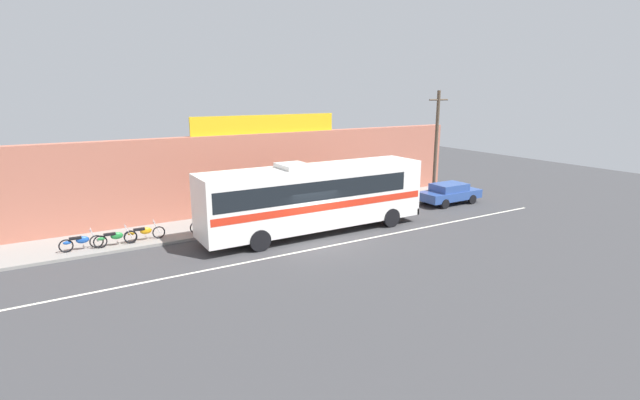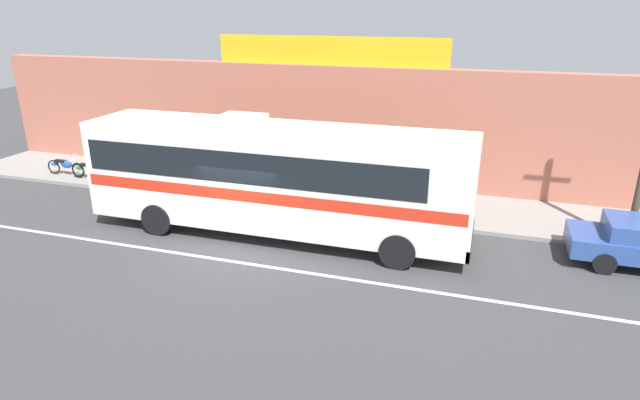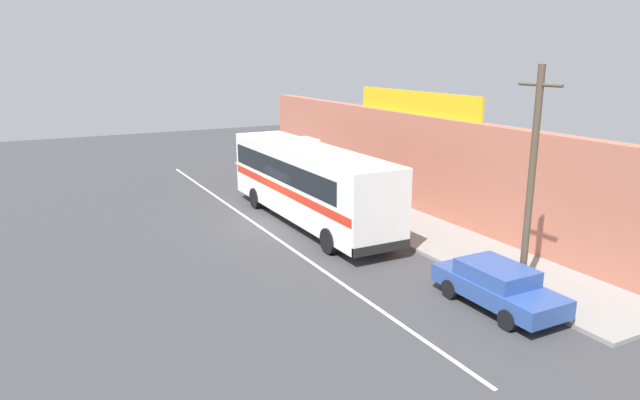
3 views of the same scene
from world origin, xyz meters
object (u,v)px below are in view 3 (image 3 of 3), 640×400
at_px(intercity_bus, 308,179).
at_px(utility_pole, 531,180).
at_px(pedestrian_near_shop, 377,190).
at_px(motorcycle_purple, 278,171).
at_px(motorcycle_orange, 289,174).
at_px(motorcycle_blue, 271,166).
at_px(parked_car, 497,285).
at_px(motorcycle_black, 310,184).

height_order(intercity_bus, utility_pole, utility_pole).
bearing_deg(pedestrian_near_shop, motorcycle_purple, -171.35).
relative_size(intercity_bus, motorcycle_orange, 6.27).
bearing_deg(motorcycle_blue, parked_car, -4.56).
height_order(parked_car, motorcycle_blue, parked_car).
bearing_deg(parked_car, motorcycle_purple, 175.53).
bearing_deg(motorcycle_orange, motorcycle_black, -2.16).
bearing_deg(motorcycle_black, motorcycle_purple, -179.72).
height_order(motorcycle_blue, motorcycle_black, same).
distance_m(intercity_bus, utility_pole, 11.18).
bearing_deg(motorcycle_black, parked_car, -5.78).
bearing_deg(intercity_bus, pedestrian_near_shop, 93.27).
relative_size(intercity_bus, motorcycle_blue, 6.50).
bearing_deg(motorcycle_blue, motorcycle_black, -1.22).
bearing_deg(motorcycle_orange, motorcycle_purple, -174.10).
relative_size(parked_car, pedestrian_near_shop, 2.61).
xyz_separation_m(intercity_bus, motorcycle_purple, (-9.36, 2.62, -1.50)).
relative_size(parked_car, motorcycle_orange, 2.20).
bearing_deg(motorcycle_purple, motorcycle_black, 0.28).
xyz_separation_m(motorcycle_blue, motorcycle_black, (5.88, -0.13, 0.00)).
relative_size(motorcycle_blue, motorcycle_black, 1.03).
bearing_deg(motorcycle_black, motorcycle_orange, 177.84).
bearing_deg(utility_pole, intercity_bus, -167.91).
bearing_deg(motorcycle_blue, motorcycle_orange, -0.18).
xyz_separation_m(intercity_bus, motorcycle_black, (-4.92, 2.64, -1.50)).
height_order(motorcycle_black, motorcycle_orange, same).
distance_m(motorcycle_orange, pedestrian_near_shop, 7.91).
bearing_deg(utility_pole, motorcycle_purple, 179.13).
bearing_deg(motorcycle_purple, motorcycle_blue, 174.18).
xyz_separation_m(motorcycle_black, motorcycle_orange, (-3.10, 0.12, 0.00)).
xyz_separation_m(motorcycle_blue, motorcycle_purple, (1.44, -0.15, 0.00)).
relative_size(intercity_bus, motorcycle_purple, 6.25).
distance_m(motorcycle_blue, motorcycle_purple, 1.45).
bearing_deg(motorcycle_blue, motorcycle_purple, -5.82).
bearing_deg(pedestrian_near_shop, motorcycle_black, -163.75).
bearing_deg(motorcycle_blue, utility_pole, -1.21).
bearing_deg(pedestrian_near_shop, motorcycle_blue, -173.30).
xyz_separation_m(intercity_bus, motorcycle_blue, (-10.81, 2.76, -1.50)).
relative_size(motorcycle_blue, motorcycle_orange, 0.96).
height_order(parked_car, pedestrian_near_shop, pedestrian_near_shop).
bearing_deg(motorcycle_orange, utility_pole, -1.36).
height_order(intercity_bus, pedestrian_near_shop, intercity_bus).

